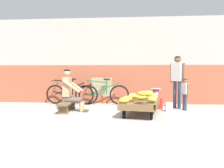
# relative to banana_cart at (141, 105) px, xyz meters

# --- Properties ---
(ground_plane) EXTENTS (80.00, 80.00, 0.00)m
(ground_plane) POSITION_rel_banana_cart_xyz_m (-0.65, -0.98, -0.24)
(ground_plane) COLOR #A39E93
(back_wall) EXTENTS (16.00, 0.30, 2.89)m
(back_wall) POSITION_rel_banana_cart_xyz_m (-0.65, 2.15, 1.21)
(back_wall) COLOR #A35138
(back_wall) RESTS_ON ground
(banana_cart) EXTENTS (1.09, 1.57, 0.36)m
(banana_cart) POSITION_rel_banana_cart_xyz_m (0.00, 0.00, 0.00)
(banana_cart) COLOR brown
(banana_cart) RESTS_ON ground
(banana_pile) EXTENTS (1.02, 1.21, 0.26)m
(banana_pile) POSITION_rel_banana_cart_xyz_m (0.04, -0.03, 0.22)
(banana_pile) COLOR yellow
(banana_pile) RESTS_ON banana_cart
(low_bench) EXTENTS (0.32, 1.11, 0.27)m
(low_bench) POSITION_rel_banana_cart_xyz_m (-1.96, 0.32, -0.04)
(low_bench) COLOR brown
(low_bench) RESTS_ON ground
(vendor_seated) EXTENTS (0.69, 0.49, 1.14)m
(vendor_seated) POSITION_rel_banana_cart_xyz_m (-1.87, 0.32, 0.33)
(vendor_seated) COLOR tan
(vendor_seated) RESTS_ON ground
(plastic_crate) EXTENTS (0.36, 0.28, 0.30)m
(plastic_crate) POSITION_rel_banana_cart_xyz_m (0.47, 0.98, -0.09)
(plastic_crate) COLOR red
(plastic_crate) RESTS_ON ground
(weighing_scale) EXTENTS (0.30, 0.30, 0.29)m
(weighing_scale) POSITION_rel_banana_cart_xyz_m (0.47, 0.98, 0.21)
(weighing_scale) COLOR #28282D
(weighing_scale) RESTS_ON plastic_crate
(bicycle_near_left) EXTENTS (1.66, 0.48, 0.86)m
(bicycle_near_left) POSITION_rel_banana_cart_xyz_m (-2.27, 1.67, 0.11)
(bicycle_near_left) COLOR black
(bicycle_near_left) RESTS_ON ground
(bicycle_far_left) EXTENTS (1.66, 0.48, 0.86)m
(bicycle_far_left) POSITION_rel_banana_cart_xyz_m (-1.14, 1.69, 0.11)
(bicycle_far_left) COLOR black
(bicycle_far_left) RESTS_ON ground
(sign_board) EXTENTS (0.70, 0.25, 0.88)m
(sign_board) POSITION_rel_banana_cart_xyz_m (-1.22, 1.97, 0.20)
(sign_board) COLOR #C6B289
(sign_board) RESTS_ON ground
(customer_adult) EXTENTS (0.37, 0.38, 1.53)m
(customer_adult) POSITION_rel_banana_cart_xyz_m (1.11, 1.13, 0.71)
(customer_adult) COLOR #38425B
(customer_adult) RESTS_ON ground
(customer_child) EXTENTS (0.19, 0.25, 0.88)m
(customer_child) POSITION_rel_banana_cart_xyz_m (1.25, 0.77, 0.30)
(customer_child) COLOR #38425B
(customer_child) RESTS_ON ground
(shopping_bag) EXTENTS (0.18, 0.12, 0.24)m
(shopping_bag) POSITION_rel_banana_cart_xyz_m (0.78, 0.55, -0.12)
(shopping_bag) COLOR silver
(shopping_bag) RESTS_ON ground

